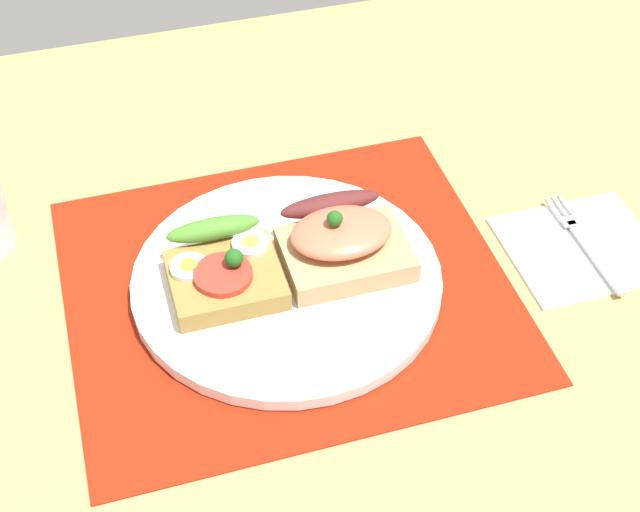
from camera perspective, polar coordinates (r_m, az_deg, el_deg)
The scene contains 7 objects.
ground_plane at distance 82.49cm, azimuth -2.00°, elevation -2.69°, with size 120.00×90.00×3.20cm, color tan.
placemat at distance 81.22cm, azimuth -2.03°, elevation -1.85°, with size 37.85×33.70×0.30cm, color #991E0B.
plate at distance 80.68cm, azimuth -2.04°, elevation -1.49°, with size 26.88×26.88×1.20cm, color white.
sandwich_egg_tomato at distance 79.07cm, azimuth -5.94°, elevation -0.82°, with size 9.34×9.60×4.15cm.
sandwich_salmon at distance 80.37cm, azimuth 1.36°, elevation 0.93°, with size 10.79×9.62×5.56cm.
napkin at distance 87.73cm, azimuth 15.72°, elevation 0.56°, with size 13.46×11.97×0.60cm, color white.
fork at distance 87.76cm, azimuth 15.81°, elevation 0.97°, with size 1.62×13.17×0.32cm.
Camera 1 is at (-13.11, -54.47, 58.95)cm, focal length 52.23 mm.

